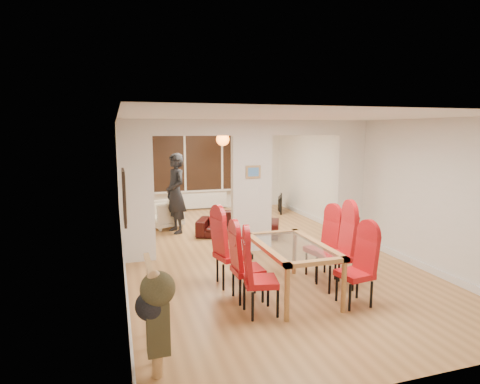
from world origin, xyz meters
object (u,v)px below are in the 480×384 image
sofa (238,224)px  coffee_table (237,220)px  dining_chair_lb (248,265)px  armchair (165,214)px  dining_chair_la (261,275)px  bottle (233,210)px  dining_chair_rc (321,246)px  person (176,193)px  television (278,203)px  dining_chair_ra (355,268)px  dining_table (291,269)px  dining_chair_lc (232,250)px  dining_chair_rb (335,250)px  bowl (239,215)px

sofa → coffee_table: (0.30, 1.11, -0.15)m
dining_chair_lb → armchair: 4.69m
dining_chair_la → bottle: dining_chair_la is taller
armchair → coffee_table: 1.83m
dining_chair_rc → person: person is taller
television → coffee_table: size_ratio=0.85×
dining_chair_ra → dining_table: bearing=130.4°
dining_chair_lc → person: (-0.34, 3.52, 0.38)m
sofa → person: bearing=174.0°
person → bottle: person is taller
dining_table → armchair: (-1.29, 4.66, -0.05)m
sofa → dining_table: bearing=-69.1°
armchair → television: armchair is taller
television → bottle: (-1.71, -1.12, 0.12)m
dining_chair_rb → dining_chair_rc: 0.47m
dining_chair_la → sofa: (0.87, 3.83, -0.26)m
dining_chair_rb → bottle: 4.50m
dining_table → person: bearing=104.7°
dining_chair_ra → armchair: (-1.97, 5.25, -0.18)m
bottle → dining_chair_rc: bearing=-85.6°
person → bowl: 1.77m
dining_table → armchair: 4.84m
bottle → bowl: bottle is taller
television → dining_chair_lb: bearing=176.8°
dining_chair_ra → bottle: dining_chair_ra is taller
dining_chair_ra → armchair: dining_chair_ra is taller
coffee_table → dining_chair_rc: bearing=-86.6°
dining_chair_ra → sofa: dining_chair_ra is taller
television → coffee_table: (-1.63, -1.15, -0.13)m
dining_chair_rc → coffee_table: 4.01m
coffee_table → person: bearing=-168.1°
dining_chair_rc → coffee_table: bearing=84.0°
armchair → sofa: bearing=30.6°
dining_chair_ra → bowl: (-0.14, 4.94, -0.26)m
dining_chair_ra → sofa: bearing=88.0°
dining_chair_rc → sofa: bearing=91.2°
dining_chair_rc → dining_table: bearing=-156.5°
sofa → television: bearing=74.0°
bottle → person: bearing=-166.3°
coffee_table → dining_chair_ra: bearing=-88.2°
person → bottle: 1.67m
dining_table → dining_chair_lb: 0.69m
dining_chair_lc → sofa: 2.93m
dining_table → armchair: dining_table is taller
dining_chair_rb → bowl: dining_chair_rb is taller
dining_chair_la → dining_chair_ra: bearing=6.6°
dining_chair_lc → sofa: dining_chair_lc is taller
dining_chair_la → person: 4.64m
dining_chair_ra → person: size_ratio=0.55×
dining_chair_la → sofa: size_ratio=0.57×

